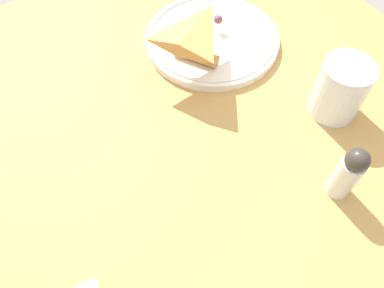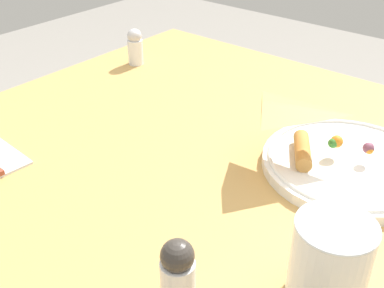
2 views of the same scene
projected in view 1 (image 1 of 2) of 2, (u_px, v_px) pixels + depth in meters
name	position (u px, v px, depth m)	size (l,w,h in m)	color
ground_plane	(181.00, 243.00, 1.31)	(6.00, 6.00, 0.00)	gray
dining_table	(173.00, 138.00, 0.76)	(1.02, 0.87, 0.76)	tan
plate_pizza	(211.00, 38.00, 0.74)	(0.27, 0.27, 0.05)	white
milk_glass	(340.00, 91.00, 0.62)	(0.08, 0.08, 0.10)	white
pepper_shaker	(348.00, 173.00, 0.53)	(0.04, 0.04, 0.11)	silver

